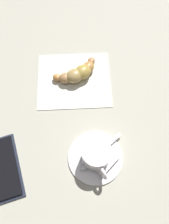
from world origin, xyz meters
The scene contains 8 objects.
ground_plane centered at (0.00, 0.00, 0.00)m, with size 1.80×1.80×0.00m, color #A8A593.
saucer centered at (0.09, 0.00, 0.00)m, with size 0.13×0.13×0.01m, color white.
espresso_cup centered at (0.10, 0.00, 0.04)m, with size 0.09×0.06×0.06m.
teaspoon centered at (0.09, 0.00, 0.01)m, with size 0.06×0.12×0.01m.
sugar_packet centered at (0.12, 0.02, 0.01)m, with size 0.06×0.02×0.01m, color white.
napkin centered at (-0.12, 0.01, 0.00)m, with size 0.17×0.20×0.00m, color white.
croissant centered at (-0.13, 0.02, 0.02)m, with size 0.07×0.13×0.03m.
cell_phone centered at (0.05, -0.21, 0.01)m, with size 0.15×0.07×0.01m.
Camera 1 is at (0.19, -0.06, 0.54)m, focal length 36.32 mm.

